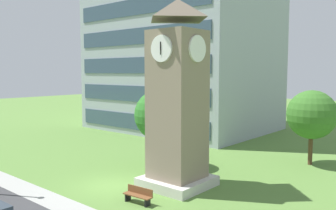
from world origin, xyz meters
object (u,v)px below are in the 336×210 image
object	(u,v)px
park_bench	(138,195)
tree_by_building	(312,115)
clock_tower	(177,104)
tree_near_tower	(160,115)

from	to	relation	value
park_bench	tree_by_building	distance (m)	15.63
clock_tower	tree_by_building	xyz separation A→B (m)	(4.63, 10.87, -1.33)
tree_by_building	park_bench	bearing A→B (deg)	-106.82
clock_tower	tree_near_tower	bearing A→B (deg)	144.92
clock_tower	park_bench	distance (m)	6.08
park_bench	tree_near_tower	xyz separation A→B (m)	(-4.24, 6.53, 3.52)
park_bench	tree_by_building	bearing A→B (deg)	73.18
clock_tower	tree_near_tower	xyz separation A→B (m)	(-4.02, 2.82, -1.30)
park_bench	tree_near_tower	world-z (taller)	tree_near_tower
clock_tower	tree_by_building	size ratio (longest dim) A/B	1.99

